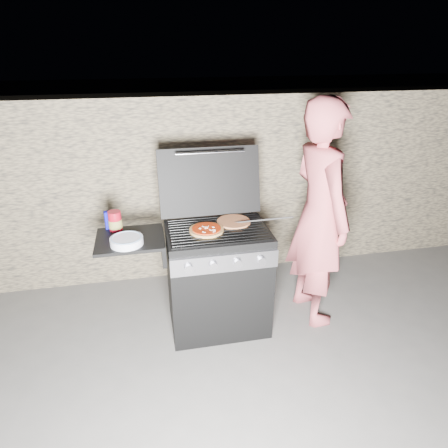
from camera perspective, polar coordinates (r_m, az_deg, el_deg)
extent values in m
plane|color=#5C5855|center=(3.59, -0.81, -13.98)|extent=(50.00, 50.00, 0.00)
cube|color=#8D7B59|center=(4.06, -3.67, 5.40)|extent=(8.00, 0.35, 1.80)
cylinder|color=#E48955|center=(3.21, 1.39, 0.35)|extent=(0.32, 0.32, 0.01)
cylinder|color=maroon|center=(3.18, -15.30, 0.44)|extent=(0.13, 0.13, 0.16)
cube|color=#05068C|center=(3.23, -16.08, 0.57)|extent=(0.07, 0.05, 0.14)
cylinder|color=silver|center=(2.96, -13.74, -2.36)|extent=(0.25, 0.25, 0.05)
imported|color=#B94D54|center=(3.34, 13.45, 1.21)|extent=(0.52, 0.73, 1.89)
cylinder|color=black|center=(3.15, 5.27, 0.65)|extent=(0.48, 0.19, 0.10)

